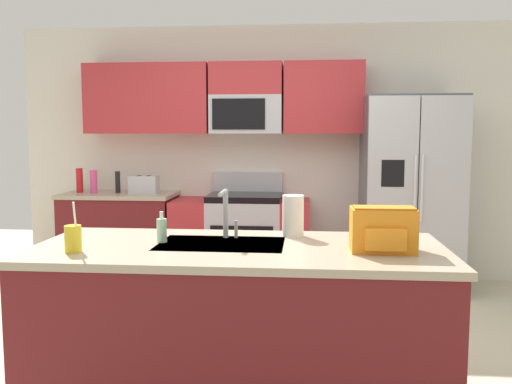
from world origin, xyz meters
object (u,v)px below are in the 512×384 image
at_px(paper_towel_roll, 293,216).
at_px(drink_cup_yellow, 73,239).
at_px(pepper_mill, 118,182).
at_px(sink_faucet, 226,209).
at_px(backpack, 383,229).
at_px(toaster, 144,185).
at_px(soap_dispenser, 162,230).
at_px(range_oven, 241,239).
at_px(refrigerator, 410,194).
at_px(bottle_red, 80,180).
at_px(bottle_pink, 94,182).

bearing_deg(paper_towel_roll, drink_cup_yellow, -153.91).
distance_m(pepper_mill, sink_faucet, 2.73).
relative_size(sink_faucet, backpack, 0.88).
bearing_deg(paper_towel_roll, toaster, 125.61).
distance_m(toaster, paper_towel_roll, 2.65).
distance_m(toaster, sink_faucet, 2.54).
bearing_deg(backpack, toaster, 128.44).
height_order(pepper_mill, soap_dispenser, pepper_mill).
xyz_separation_m(range_oven, drink_cup_yellow, (-0.52, -2.74, 0.53)).
distance_m(refrigerator, pepper_mill, 2.90).
distance_m(refrigerator, toaster, 2.61).
distance_m(range_oven, paper_towel_roll, 2.35).
relative_size(toaster, backpack, 0.88).
relative_size(range_oven, sink_faucet, 4.82).
distance_m(pepper_mill, drink_cup_yellow, 2.83).
xyz_separation_m(paper_towel_roll, backpack, (0.46, -0.37, -0.00)).
distance_m(bottle_red, drink_cup_yellow, 2.96).
xyz_separation_m(pepper_mill, paper_towel_roll, (1.83, -2.20, 0.01)).
relative_size(soap_dispenser, paper_towel_roll, 0.71).
bearing_deg(bottle_red, sink_faucet, -51.23).
bearing_deg(toaster, paper_towel_roll, -54.39).
height_order(refrigerator, backpack, refrigerator).
distance_m(drink_cup_yellow, soap_dispenser, 0.48).
relative_size(sink_faucet, soap_dispenser, 1.66).
bearing_deg(bottle_pink, toaster, -0.02).
bearing_deg(bottle_pink, sink_faucet, -53.28).
distance_m(toaster, backpack, 3.22).
xyz_separation_m(pepper_mill, soap_dispenser, (1.12, -2.44, -0.04)).
bearing_deg(refrigerator, pepper_mill, 178.63).
bearing_deg(drink_cup_yellow, range_oven, 79.16).
bearing_deg(bottle_pink, soap_dispenser, -60.61).
height_order(range_oven, backpack, backpack).
relative_size(bottle_pink, bottle_red, 0.94).
xyz_separation_m(bottle_red, drink_cup_yellow, (1.14, -2.73, -0.05)).
xyz_separation_m(range_oven, paper_towel_roll, (0.57, -2.20, 0.58)).
distance_m(range_oven, bottle_red, 1.76).
xyz_separation_m(bottle_red, backpack, (2.69, -2.57, -0.01)).
xyz_separation_m(sink_faucet, soap_dispenser, (-0.34, -0.13, -0.10)).
xyz_separation_m(toaster, bottle_red, (-0.69, 0.05, 0.03)).
distance_m(refrigerator, soap_dispenser, 2.97).
bearing_deg(backpack, drink_cup_yellow, -174.05).
bearing_deg(refrigerator, drink_cup_yellow, -128.98).
height_order(pepper_mill, sink_faucet, sink_faucet).
relative_size(refrigerator, pepper_mill, 8.46).
bearing_deg(soap_dispenser, drink_cup_yellow, -142.03).
bearing_deg(backpack, refrigerator, 76.39).
bearing_deg(pepper_mill, range_oven, 0.11).
distance_m(toaster, soap_dispenser, 2.53).
bearing_deg(range_oven, bottle_red, -179.81).
bearing_deg(toaster, refrigerator, -0.43).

